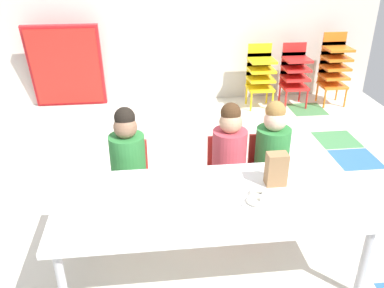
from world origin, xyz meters
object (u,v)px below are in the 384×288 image
object	(u,v)px
seated_child_near_camera	(128,155)
kid_chair_orange_stack	(334,65)
seated_child_far_right	(272,147)
folded_activity_table	(66,67)
donut_powdered_loose	(258,194)
donut_powdered_on_plate	(256,200)
paper_plate_near_edge	(256,203)
kid_chair_yellow_stack	(260,72)
kid_chair_red_stack	(295,71)
paper_bag_brown	(276,169)
seated_child_middle_seat	(229,149)
craft_table	(211,204)

from	to	relation	value
seated_child_near_camera	kid_chair_orange_stack	world-z (taller)	seated_child_near_camera
seated_child_far_right	folded_activity_table	bearing A→B (deg)	128.08
donut_powdered_loose	donut_powdered_on_plate	bearing A→B (deg)	-115.62
seated_child_far_right	paper_plate_near_edge	distance (m)	0.78
seated_child_near_camera	folded_activity_table	size ratio (longest dim) A/B	0.84
kid_chair_yellow_stack	folded_activity_table	world-z (taller)	folded_activity_table
kid_chair_red_stack	paper_bag_brown	xyz separation A→B (m)	(-1.10, -2.75, 0.21)
seated_child_near_camera	paper_plate_near_edge	size ratio (longest dim) A/B	5.10
seated_child_near_camera	kid_chair_orange_stack	size ratio (longest dim) A/B	1.00
seated_child_far_right	kid_chair_orange_stack	bearing A→B (deg)	56.34
kid_chair_orange_stack	folded_activity_table	bearing A→B (deg)	176.43
paper_bag_brown	donut_powdered_loose	xyz separation A→B (m)	(-0.14, -0.12, -0.09)
kid_chair_red_stack	donut_powdered_loose	size ratio (longest dim) A/B	7.08
donut_powdered_loose	kid_chair_red_stack	bearing A→B (deg)	66.55
seated_child_middle_seat	paper_plate_near_edge	world-z (taller)	seated_child_middle_seat
paper_bag_brown	seated_child_near_camera	bearing A→B (deg)	151.79
kid_chair_yellow_stack	kid_chair_red_stack	size ratio (longest dim) A/B	1.00
kid_chair_yellow_stack	kid_chair_red_stack	bearing A→B (deg)	0.00
donut_powdered_on_plate	craft_table	bearing A→B (deg)	161.21
seated_child_near_camera	donut_powdered_on_plate	distance (m)	1.06
seated_child_near_camera	paper_bag_brown	bearing A→B (deg)	-28.21
paper_bag_brown	paper_plate_near_edge	world-z (taller)	paper_bag_brown
seated_child_far_right	paper_bag_brown	xyz separation A→B (m)	(-0.13, -0.51, 0.11)
seated_child_middle_seat	folded_activity_table	size ratio (longest dim) A/B	0.84
kid_chair_orange_stack	donut_powdered_on_plate	world-z (taller)	kid_chair_orange_stack
kid_chair_red_stack	paper_plate_near_edge	world-z (taller)	kid_chair_red_stack
donut_powdered_on_plate	folded_activity_table	bearing A→B (deg)	116.90
folded_activity_table	paper_plate_near_edge	size ratio (longest dim) A/B	6.04
craft_table	seated_child_near_camera	world-z (taller)	seated_child_near_camera
paper_bag_brown	kid_chair_red_stack	bearing A→B (deg)	68.13
seated_child_near_camera	donut_powdered_loose	bearing A→B (deg)	-38.00
kid_chair_yellow_stack	paper_bag_brown	bearing A→B (deg)	-103.32
kid_chair_red_stack	paper_plate_near_edge	distance (m)	3.22
seated_child_near_camera	seated_child_far_right	distance (m)	1.09
craft_table	seated_child_near_camera	distance (m)	0.82
kid_chair_yellow_stack	craft_table	bearing A→B (deg)	-110.77
kid_chair_orange_stack	kid_chair_yellow_stack	bearing A→B (deg)	-179.98
craft_table	paper_plate_near_edge	world-z (taller)	paper_plate_near_edge
kid_chair_yellow_stack	donut_powdered_loose	size ratio (longest dim) A/B	7.08
craft_table	seated_child_far_right	xyz separation A→B (m)	(0.57, 0.63, 0.04)
seated_child_middle_seat	kid_chair_yellow_stack	distance (m)	2.39
seated_child_near_camera	seated_child_middle_seat	world-z (taller)	same
craft_table	donut_powdered_on_plate	bearing A→B (deg)	-18.79
kid_chair_yellow_stack	donut_powdered_on_plate	xyz separation A→B (m)	(-0.83, -2.95, 0.12)
seated_child_middle_seat	donut_powdered_loose	xyz separation A→B (m)	(0.06, -0.64, 0.02)
seated_child_near_camera	donut_powdered_loose	xyz separation A→B (m)	(0.82, -0.64, 0.02)
folded_activity_table	donut_powdered_loose	distance (m)	3.50
kid_chair_yellow_stack	paper_plate_near_edge	size ratio (longest dim) A/B	4.44
seated_child_near_camera	donut_powdered_on_plate	size ratio (longest dim) A/B	8.03
folded_activity_table	donut_powdered_on_plate	bearing A→B (deg)	-63.10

